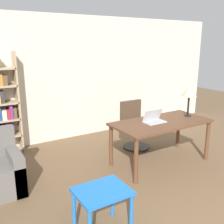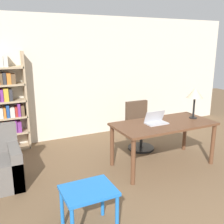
% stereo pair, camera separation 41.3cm
% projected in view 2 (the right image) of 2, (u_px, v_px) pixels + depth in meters
% --- Properties ---
extents(wall_back, '(8.00, 0.06, 2.70)m').
position_uv_depth(wall_back, '(83.00, 78.00, 5.91)').
color(wall_back, beige).
rests_on(wall_back, ground_plane).
extents(desk, '(1.75, 0.85, 0.78)m').
position_uv_depth(desk, '(164.00, 128.00, 4.53)').
color(desk, brown).
rests_on(desk, ground_plane).
extents(laptop, '(0.38, 0.22, 0.22)m').
position_uv_depth(laptop, '(156.00, 121.00, 4.46)').
color(laptop, '#B2B2B7').
rests_on(laptop, desk).
extents(table_lamp, '(0.29, 0.29, 0.57)m').
position_uv_depth(table_lamp, '(195.00, 94.00, 4.69)').
color(table_lamp, black).
rests_on(table_lamp, desk).
extents(office_chair, '(0.53, 0.53, 0.96)m').
position_uv_depth(office_chair, '(140.00, 128.00, 5.35)').
color(office_chair, black).
rests_on(office_chair, ground_plane).
extents(side_table_blue, '(0.59, 0.47, 0.54)m').
position_uv_depth(side_table_blue, '(89.00, 197.00, 2.93)').
color(side_table_blue, blue).
rests_on(side_table_blue, ground_plane).
extents(bookshelf, '(0.89, 0.28, 1.97)m').
position_uv_depth(bookshelf, '(0.00, 105.00, 5.09)').
color(bookshelf, tan).
rests_on(bookshelf, ground_plane).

